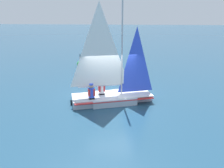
# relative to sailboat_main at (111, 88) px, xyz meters

# --- Properties ---
(ground_plane) EXTENTS (260.00, 260.00, 0.00)m
(ground_plane) POSITION_rel_sailboat_main_xyz_m (-0.03, -0.01, -0.74)
(ground_plane) COLOR navy
(sailboat_main) EXTENTS (4.42, 3.09, 5.20)m
(sailboat_main) POSITION_rel_sailboat_main_xyz_m (0.00, 0.00, 0.00)
(sailboat_main) COLOR #B2BCCC
(sailboat_main) RESTS_ON ground_plane
(sailor_helm) EXTENTS (0.41, 0.39, 1.16)m
(sailor_helm) POSITION_rel_sailboat_main_xyz_m (0.53, -0.01, -0.11)
(sailor_helm) COLOR black
(sailor_helm) RESTS_ON ground_plane
(sailor_crew) EXTENTS (0.41, 0.39, 1.16)m
(sailor_crew) POSITION_rel_sailboat_main_xyz_m (0.90, 0.72, -0.11)
(sailor_crew) COLOR black
(sailor_crew) RESTS_ON ground_plane
(buoy_marker) EXTENTS (0.64, 0.64, 1.25)m
(buoy_marker) POSITION_rel_sailboat_main_xyz_m (4.17, -8.15, -0.51)
(buoy_marker) COLOR green
(buoy_marker) RESTS_ON ground_plane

